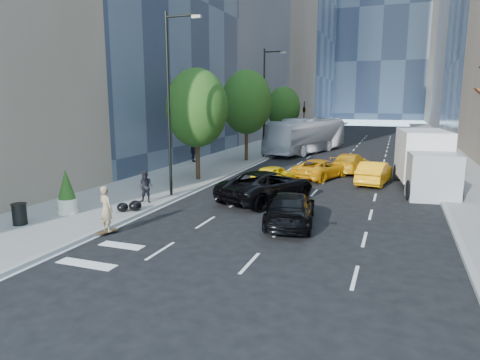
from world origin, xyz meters
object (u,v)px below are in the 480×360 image
at_px(black_sedan_lincoln, 267,186).
at_px(planter_shrub, 67,192).
at_px(box_truck, 425,160).
at_px(black_sedan_mercedes, 290,209).
at_px(city_bus, 307,136).
at_px(trash_can, 19,215).
at_px(skateboarder, 106,212).

xyz_separation_m(black_sedan_lincoln, planter_shrub, (-8.06, -6.31, 0.32)).
relative_size(black_sedan_lincoln, box_truck, 0.78).
xyz_separation_m(black_sedan_lincoln, box_truck, (8.24, 6.34, 0.99)).
relative_size(black_sedan_mercedes, box_truck, 0.65).
relative_size(black_sedan_mercedes, city_bus, 0.39).
relative_size(city_bus, trash_can, 14.51).
bearing_deg(black_sedan_mercedes, city_bus, -88.97).
relative_size(skateboarder, black_sedan_mercedes, 0.38).
height_order(black_sedan_lincoln, planter_shrub, planter_shrub).
xyz_separation_m(skateboarder, box_truck, (12.76, 14.34, 0.88)).
xyz_separation_m(black_sedan_lincoln, black_sedan_mercedes, (2.29, -4.00, -0.11)).
distance_m(box_truck, planter_shrub, 20.65).
distance_m(black_sedan_lincoln, black_sedan_mercedes, 4.61).
height_order(city_bus, box_truck, city_bus).
height_order(skateboarder, black_sedan_mercedes, skateboarder).
xyz_separation_m(skateboarder, city_bus, (2.10, 30.70, 0.85)).
xyz_separation_m(city_bus, planter_shrub, (-5.65, -29.01, -0.65)).
height_order(black_sedan_mercedes, trash_can, black_sedan_mercedes).
bearing_deg(city_bus, black_sedan_lincoln, -68.47).
distance_m(trash_can, planter_shrub, 2.39).
bearing_deg(black_sedan_mercedes, trash_can, 13.63).
bearing_deg(city_bus, trash_can, -85.85).
distance_m(skateboarder, planter_shrub, 3.94).
distance_m(black_sedan_mercedes, trash_can, 11.86).
xyz_separation_m(black_sedan_mercedes, planter_shrub, (-10.35, -2.31, 0.43)).
xyz_separation_m(city_bus, trash_can, (-6.24, -31.25, -1.21)).
bearing_deg(box_truck, planter_shrub, -149.04).
distance_m(box_truck, trash_can, 22.56).
distance_m(black_sedan_lincoln, planter_shrub, 10.24).
xyz_separation_m(skateboarder, black_sedan_mercedes, (6.80, 4.00, -0.23)).
relative_size(black_sedan_lincoln, city_bus, 0.47).
bearing_deg(black_sedan_mercedes, black_sedan_lincoln, -69.22).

